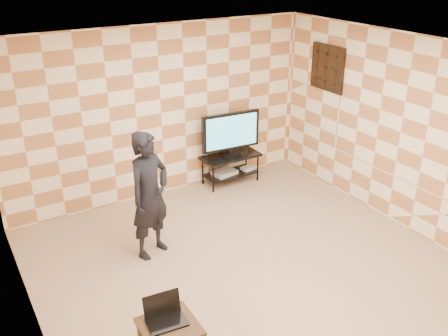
{
  "coord_description": "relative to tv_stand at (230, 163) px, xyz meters",
  "views": [
    {
      "loc": [
        -2.94,
        -4.33,
        3.73
      ],
      "look_at": [
        0.0,
        0.6,
        1.15
      ],
      "focal_mm": 40.0,
      "sensor_mm": 36.0,
      "label": 1
    }
  ],
  "objects": [
    {
      "name": "floor",
      "position": [
        -1.1,
        -2.24,
        -0.37
      ],
      "size": [
        5.0,
        5.0,
        0.0
      ],
      "primitive_type": "plane",
      "color": "tan",
      "rests_on": "ground"
    },
    {
      "name": "wall_right",
      "position": [
        1.4,
        -2.24,
        0.98
      ],
      "size": [
        0.02,
        5.0,
        2.7
      ],
      "primitive_type": "cube",
      "color": "#FFEEC8",
      "rests_on": "ground"
    },
    {
      "name": "person",
      "position": [
        -1.99,
        -1.29,
        0.48
      ],
      "size": [
        0.73,
        0.62,
        1.69
      ],
      "primitive_type": "imported",
      "rotation": [
        0.0,
        0.0,
        0.41
      ],
      "color": "black",
      "rests_on": "floor"
    },
    {
      "name": "game_console",
      "position": [
        0.33,
        -0.03,
        -0.17
      ],
      "size": [
        0.24,
        0.18,
        0.05
      ],
      "primitive_type": "cube",
      "rotation": [
        0.0,
        0.0,
        0.12
      ],
      "color": "silver",
      "rests_on": "tv_stand"
    },
    {
      "name": "wall_left",
      "position": [
        -3.6,
        -2.24,
        0.98
      ],
      "size": [
        0.02,
        5.0,
        2.7
      ],
      "primitive_type": "cube",
      "color": "#FFEEC8",
      "rests_on": "ground"
    },
    {
      "name": "tv",
      "position": [
        0.0,
        -0.0,
        0.55
      ],
      "size": [
        1.02,
        0.22,
        0.74
      ],
      "color": "black",
      "rests_on": "tv_stand"
    },
    {
      "name": "side_table",
      "position": [
        -2.63,
        -3.2,
        0.05
      ],
      "size": [
        0.53,
        0.53,
        0.5
      ],
      "color": "#352415",
      "rests_on": "floor"
    },
    {
      "name": "wall_back",
      "position": [
        -1.1,
        0.26,
        0.98
      ],
      "size": [
        5.0,
        0.02,
        2.7
      ],
      "primitive_type": "cube",
      "color": "#FFEEC8",
      "rests_on": "ground"
    },
    {
      "name": "laptop",
      "position": [
        -2.63,
        -3.11,
        0.19
      ],
      "size": [
        0.39,
        0.32,
        0.24
      ],
      "color": "black",
      "rests_on": "side_table"
    },
    {
      "name": "tv_stand",
      "position": [
        0.0,
        0.0,
        0.0
      ],
      "size": [
        1.0,
        0.45,
        0.5
      ],
      "color": "black",
      "rests_on": "floor"
    },
    {
      "name": "wall_front",
      "position": [
        -1.1,
        -4.74,
        0.98
      ],
      "size": [
        5.0,
        0.02,
        2.7
      ],
      "primitive_type": "cube",
      "color": "#FFEEC8",
      "rests_on": "ground"
    },
    {
      "name": "ceiling",
      "position": [
        -1.1,
        -2.24,
        2.33
      ],
      "size": [
        5.0,
        5.0,
        0.02
      ],
      "primitive_type": "cube",
      "color": "white",
      "rests_on": "wall_back"
    },
    {
      "name": "wall_art",
      "position": [
        1.37,
        -0.69,
        1.58
      ],
      "size": [
        0.04,
        0.72,
        0.72
      ],
      "color": "black",
      "rests_on": "wall_right"
    },
    {
      "name": "dvd_player",
      "position": [
        -0.11,
        0.01,
        -0.16
      ],
      "size": [
        0.43,
        0.34,
        0.07
      ],
      "primitive_type": "cube",
      "rotation": [
        0.0,
        0.0,
        0.16
      ],
      "color": "#B0B0B2",
      "rests_on": "tv_stand"
    }
  ]
}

